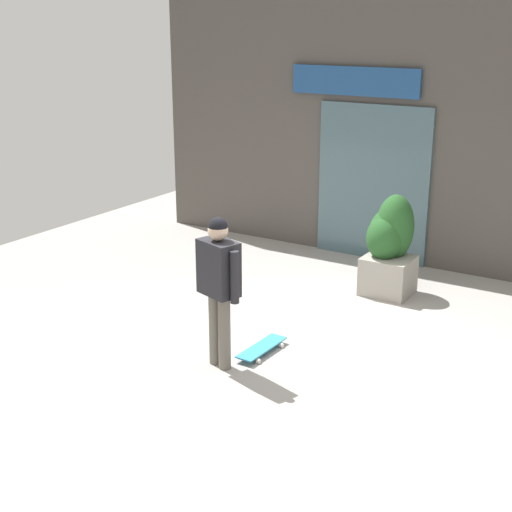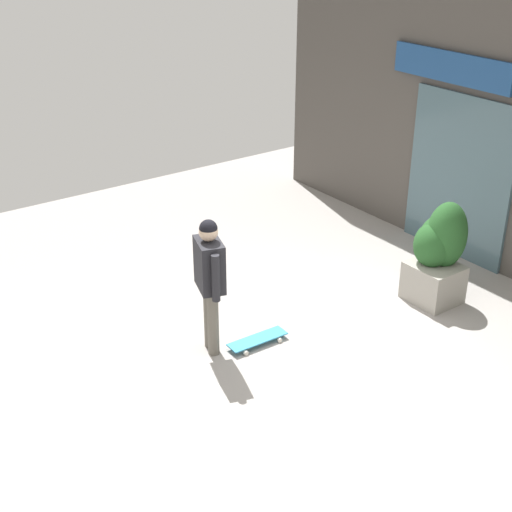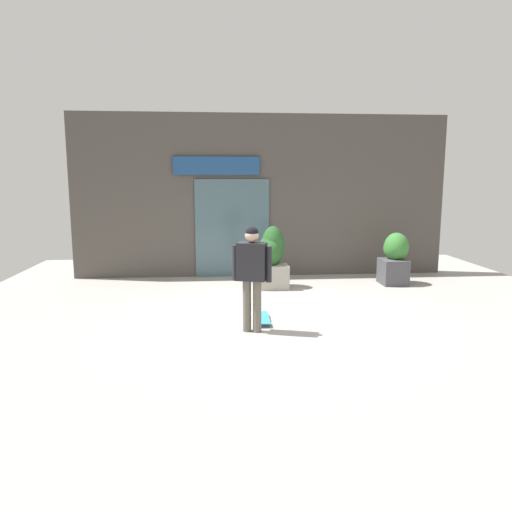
# 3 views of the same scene
# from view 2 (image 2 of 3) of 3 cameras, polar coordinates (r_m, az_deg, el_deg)

# --- Properties ---
(ground_plane) EXTENTS (12.00, 12.00, 0.00)m
(ground_plane) POSITION_cam_2_polar(r_m,az_deg,el_deg) (8.48, 4.15, -6.95)
(ground_plane) COLOR #9E9993
(skateboarder) EXTENTS (0.58, 0.38, 1.62)m
(skateboarder) POSITION_cam_2_polar(r_m,az_deg,el_deg) (7.88, -3.68, -1.38)
(skateboarder) COLOR #666056
(skateboarder) RESTS_ON ground_plane
(skateboard) EXTENTS (0.27, 0.74, 0.08)m
(skateboard) POSITION_cam_2_polar(r_m,az_deg,el_deg) (8.43, 0.12, -6.61)
(skateboard) COLOR teal
(skateboard) RESTS_ON ground_plane
(planter_box_left) EXTENTS (0.64, 0.70, 1.32)m
(planter_box_left) POSITION_cam_2_polar(r_m,az_deg,el_deg) (9.38, 14.26, 0.49)
(planter_box_left) COLOR gray
(planter_box_left) RESTS_ON ground_plane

